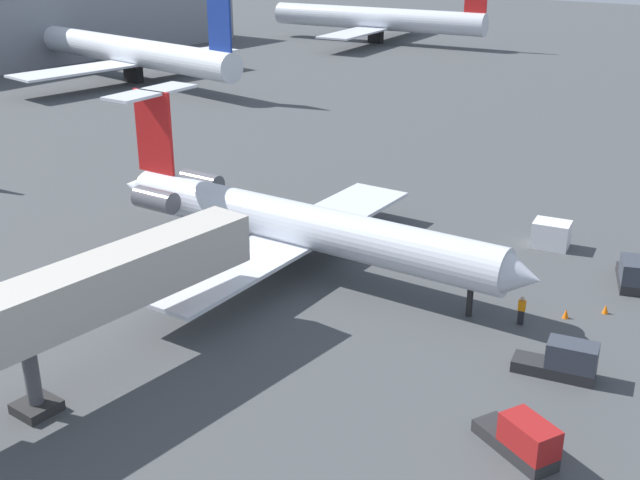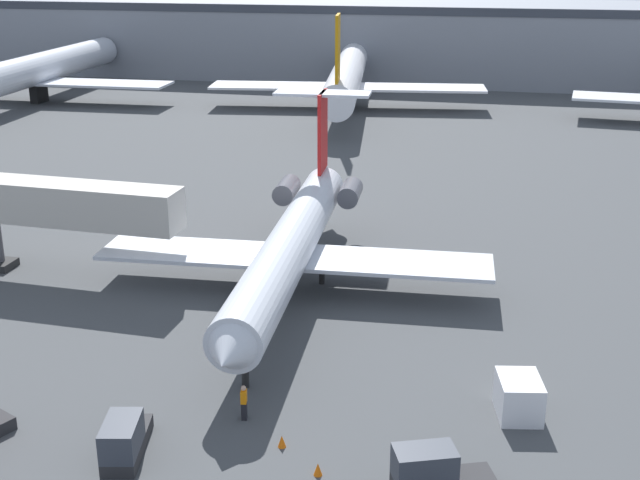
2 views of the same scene
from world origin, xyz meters
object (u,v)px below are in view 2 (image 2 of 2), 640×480
object	(u,v)px
ground_crew_marshaller	(244,402)
parked_airliner_centre	(347,76)
regional_jet	(293,240)
baggage_tug_spare	(124,440)
baggage_tug_lead	(433,472)
jet_bridge	(30,202)
cargo_container_uld	(519,397)
traffic_cone_mid	(318,469)
parked_airliner_west_mid	(36,70)
traffic_cone_near	(282,441)

from	to	relation	value
ground_crew_marshaller	parked_airliner_centre	distance (m)	76.05
regional_jet	ground_crew_marshaller	world-z (taller)	regional_jet
baggage_tug_spare	parked_airliner_centre	size ratio (longest dim) A/B	0.10
baggage_tug_lead	baggage_tug_spare	size ratio (longest dim) A/B	1.01
regional_jet	jet_bridge	xyz separation A→B (m)	(-17.01, -0.90, 1.58)
parked_airliner_centre	jet_bridge	bearing A→B (deg)	-98.38
ground_crew_marshaller	parked_airliner_centre	world-z (taller)	parked_airliner_centre
regional_jet	ground_crew_marshaller	xyz separation A→B (m)	(1.52, -15.11, -2.38)
jet_bridge	ground_crew_marshaller	distance (m)	23.68
baggage_tug_lead	cargo_container_uld	xyz separation A→B (m)	(3.29, 6.43, 0.08)
parked_airliner_centre	cargo_container_uld	bearing A→B (deg)	-73.42
baggage_tug_lead	traffic_cone_mid	world-z (taller)	baggage_tug_lead
cargo_container_uld	jet_bridge	bearing A→B (deg)	159.88
parked_airliner_west_mid	baggage_tug_spare	bearing A→B (deg)	-57.62
regional_jet	jet_bridge	world-z (taller)	regional_jet
ground_crew_marshaller	traffic_cone_near	xyz separation A→B (m)	(2.22, -1.77, -0.58)
regional_jet	traffic_cone_near	xyz separation A→B (m)	(3.74, -16.88, -2.96)
parked_airliner_west_mid	ground_crew_marshaller	bearing A→B (deg)	-54.06
baggage_tug_lead	traffic_cone_near	distance (m)	6.74
jet_bridge	baggage_tug_lead	size ratio (longest dim) A/B	4.30
traffic_cone_mid	parked_airliner_west_mid	distance (m)	92.67
regional_jet	parked_airliner_west_mid	distance (m)	74.67
parked_airliner_centre	baggage_tug_spare	bearing A→B (deg)	-85.98
ground_crew_marshaller	cargo_container_uld	size ratio (longest dim) A/B	0.61
traffic_cone_near	traffic_cone_mid	bearing A→B (deg)	-39.98
jet_bridge	ground_crew_marshaller	size ratio (longest dim) A/B	10.77
jet_bridge	cargo_container_uld	bearing A→B (deg)	-20.12
regional_jet	cargo_container_uld	xyz separation A→B (m)	(13.54, -12.09, -2.31)
baggage_tug_spare	cargo_container_uld	world-z (taller)	baggage_tug_spare
regional_jet	traffic_cone_near	bearing A→B (deg)	-77.51
baggage_tug_lead	parked_airliner_west_mid	world-z (taller)	parked_airliner_west_mid
baggage_tug_spare	cargo_container_uld	size ratio (longest dim) A/B	1.53
baggage_tug_lead	baggage_tug_spare	xyz separation A→B (m)	(-12.68, -0.51, 0.00)
ground_crew_marshaller	cargo_container_uld	distance (m)	12.40
jet_bridge	traffic_cone_mid	world-z (taller)	jet_bridge
jet_bridge	baggage_tug_lead	bearing A→B (deg)	-32.88
cargo_container_uld	parked_airliner_west_mid	bearing A→B (deg)	133.07
ground_crew_marshaller	baggage_tug_lead	world-z (taller)	baggage_tug_lead
baggage_tug_lead	ground_crew_marshaller	bearing A→B (deg)	158.66
traffic_cone_near	traffic_cone_mid	world-z (taller)	same
cargo_container_uld	parked_airliner_centre	size ratio (longest dim) A/B	0.06
parked_airliner_west_mid	parked_airliner_centre	xyz separation A→B (m)	(41.78, 4.62, -0.04)
jet_bridge	baggage_tug_spare	xyz separation A→B (m)	(14.58, -18.13, -3.98)
cargo_container_uld	traffic_cone_near	bearing A→B (deg)	-153.95
parked_airliner_centre	traffic_cone_mid	bearing A→B (deg)	-80.16
baggage_tug_spare	traffic_cone_mid	bearing A→B (deg)	3.72
cargo_container_uld	traffic_cone_near	xyz separation A→B (m)	(-9.80, -4.79, -0.64)
regional_jet	baggage_tug_spare	size ratio (longest dim) A/B	7.40
traffic_cone_near	parked_airliner_centre	distance (m)	78.14
jet_bridge	parked_airliner_west_mid	world-z (taller)	parked_airliner_west_mid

